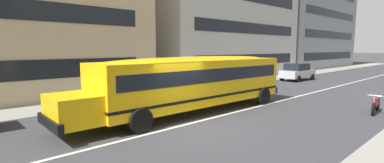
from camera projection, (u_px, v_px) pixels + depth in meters
ground_plane at (184, 125)px, 11.25m from camera, size 400.00×400.00×0.00m
sidewalk_far at (104, 101)px, 16.47m from camera, size 120.00×3.00×0.01m
lane_centreline at (184, 125)px, 11.25m from camera, size 110.00×0.16×0.01m
school_bus at (194, 79)px, 13.31m from camera, size 12.14×3.03×2.70m
parked_car_silver_by_lamppost at (297, 72)px, 26.76m from camera, size 3.97×2.02×1.64m
motorcycle_near_kerb at (376, 104)px, 13.33m from camera, size 2.00×0.56×0.94m
apartment_block_far_centre at (207, 18)px, 33.09m from camera, size 19.61×12.96×13.30m
apartment_block_far_right at (294, 18)px, 47.18m from camera, size 21.68×12.57×16.50m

